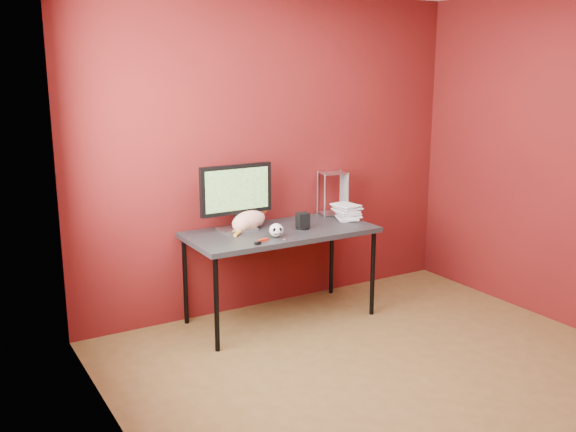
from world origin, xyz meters
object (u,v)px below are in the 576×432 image
skull_mug (276,230)px  speaker (303,221)px  desk (281,236)px  monitor (236,194)px  book_stack (339,138)px  cat (250,219)px

skull_mug → speaker: bearing=39.5°
desk → monitor: monitor is taller
desk → book_stack: (0.60, 0.07, 0.74)m
desk → cat: bearing=143.1°
skull_mug → speaker: (0.31, 0.12, 0.01)m
speaker → cat: bearing=155.2°
cat → book_stack: 1.00m
desk → monitor: (-0.31, 0.16, 0.34)m
cat → speaker: bearing=-50.3°
book_stack → cat: bearing=174.3°
monitor → speaker: size_ratio=4.68×
monitor → speaker: bearing=-25.3°
speaker → monitor: bearing=160.1°
skull_mug → book_stack: 1.00m
skull_mug → cat: bearing=119.0°
monitor → speaker: monitor is taller
cat → monitor: bearing=153.7°
cat → book_stack: book_stack is taller
desk → cat: (-0.20, 0.15, 0.13)m
monitor → cat: monitor is taller
cat → skull_mug: size_ratio=3.71×
monitor → book_stack: size_ratio=0.44×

